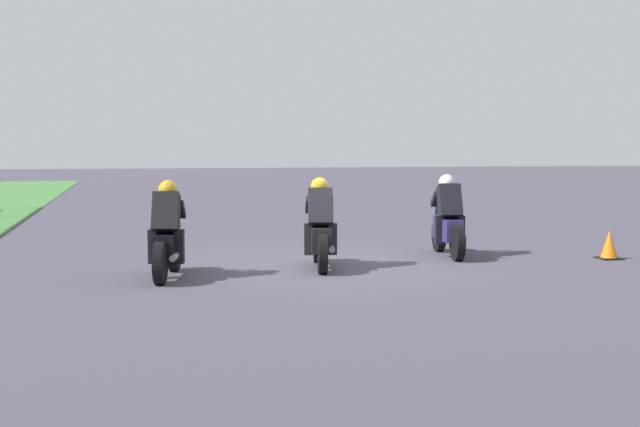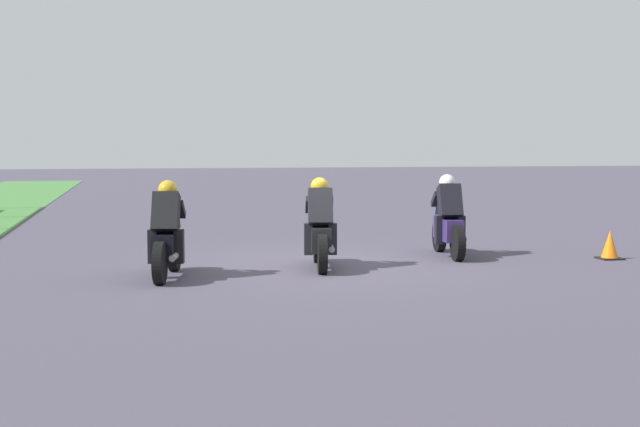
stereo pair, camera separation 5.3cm
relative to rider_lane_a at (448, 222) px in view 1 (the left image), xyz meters
name	(u,v)px [view 1 (the left image)]	position (x,y,z in m)	size (l,w,h in m)	color
ground_plane	(323,265)	(-0.76, 2.51, -0.62)	(120.00, 120.00, 0.00)	#484252
rider_lane_a	(448,222)	(0.00, 0.00, 0.00)	(2.04, 0.57, 1.51)	black
rider_lane_b	(320,231)	(-1.03, 2.63, 0.00)	(2.04, 0.60, 1.51)	black
rider_lane_c	(167,238)	(-1.60, 5.16, 0.00)	(2.03, 0.62, 1.51)	black
traffic_cone	(609,246)	(-0.99, -2.70, -0.38)	(0.40, 0.40, 0.52)	black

